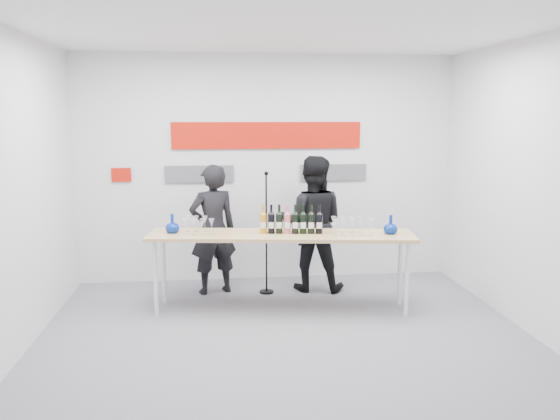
{
  "coord_description": "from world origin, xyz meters",
  "views": [
    {
      "loc": [
        -0.64,
        -5.24,
        2.22
      ],
      "look_at": [
        0.04,
        0.83,
        1.15
      ],
      "focal_mm": 35.0,
      "sensor_mm": 36.0,
      "label": 1
    }
  ],
  "objects_px": {
    "tasting_table": "(281,239)",
    "presenter_right": "(312,224)",
    "presenter_left": "(213,230)",
    "mic_stand": "(266,257)"
  },
  "relations": [
    {
      "from": "presenter_left",
      "to": "tasting_table",
      "type": "bearing_deg",
      "value": 120.63
    },
    {
      "from": "tasting_table",
      "to": "mic_stand",
      "type": "distance_m",
      "value": 0.72
    },
    {
      "from": "tasting_table",
      "to": "presenter_right",
      "type": "height_order",
      "value": "presenter_right"
    },
    {
      "from": "presenter_right",
      "to": "mic_stand",
      "type": "xyz_separation_m",
      "value": [
        -0.59,
        -0.09,
        -0.39
      ]
    },
    {
      "from": "tasting_table",
      "to": "presenter_right",
      "type": "relative_size",
      "value": 1.77
    },
    {
      "from": "tasting_table",
      "to": "presenter_left",
      "type": "height_order",
      "value": "presenter_left"
    },
    {
      "from": "tasting_table",
      "to": "presenter_right",
      "type": "distance_m",
      "value": 0.86
    },
    {
      "from": "presenter_left",
      "to": "mic_stand",
      "type": "xyz_separation_m",
      "value": [
        0.66,
        -0.09,
        -0.34
      ]
    },
    {
      "from": "presenter_left",
      "to": "mic_stand",
      "type": "height_order",
      "value": "presenter_left"
    },
    {
      "from": "presenter_left",
      "to": "mic_stand",
      "type": "bearing_deg",
      "value": 155.51
    }
  ]
}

